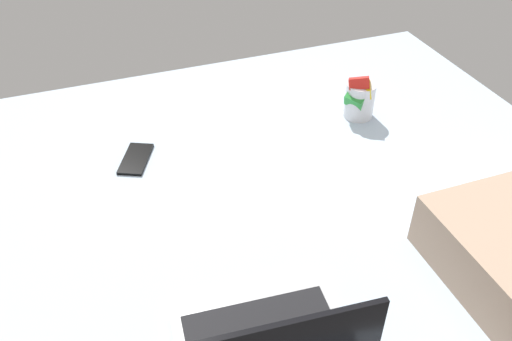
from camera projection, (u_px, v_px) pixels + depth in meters
bed_mattress at (258, 211)px, 147.39cm from camera, size 180.00×140.00×18.00cm
snack_cup at (359, 99)px, 164.47cm from camera, size 10.58×9.90×14.38cm
cell_phone at (136, 159)px, 150.27cm from camera, size 12.14×15.56×0.80cm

